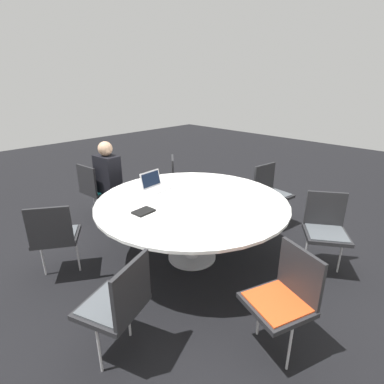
% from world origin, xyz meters
% --- Properties ---
extents(ground_plane, '(16.00, 16.00, 0.00)m').
position_xyz_m(ground_plane, '(0.00, 0.00, 0.00)').
color(ground_plane, black).
extents(conference_table, '(2.14, 2.14, 0.74)m').
position_xyz_m(conference_table, '(0.00, 0.00, 0.66)').
color(conference_table, '#B7B7BC').
rests_on(conference_table, ground_plane).
extents(chair_0, '(0.46, 0.48, 0.87)m').
position_xyz_m(chair_0, '(0.25, -1.75, 0.53)').
color(chair_0, '#262628').
rests_on(chair_0, ground_plane).
extents(chair_1, '(0.60, 0.59, 0.87)m').
position_xyz_m(chair_1, '(1.26, -0.76, 0.53)').
color(chair_1, '#262628').
rests_on(chair_1, ground_plane).
extents(chair_2, '(0.56, 0.55, 0.87)m').
position_xyz_m(chair_2, '(1.35, 0.58, 0.53)').
color(chair_2, '#262628').
rests_on(chair_2, ground_plane).
extents(chair_3, '(0.55, 0.56, 0.87)m').
position_xyz_m(chair_3, '(0.45, 1.40, 0.53)').
color(chair_3, '#262628').
rests_on(chair_3, ground_plane).
extents(chair_4, '(0.59, 0.60, 0.87)m').
position_xyz_m(chair_4, '(-0.88, 1.18, 0.53)').
color(chair_4, '#262628').
rests_on(chair_4, ground_plane).
extents(chair_5, '(0.50, 0.48, 0.87)m').
position_xyz_m(chair_5, '(-1.46, 0.15, 0.53)').
color(chair_5, '#262628').
rests_on(chair_5, ground_plane).
extents(chair_6, '(0.61, 0.61, 0.87)m').
position_xyz_m(chair_6, '(-0.92, -1.15, 0.53)').
color(chair_6, '#262628').
rests_on(chair_6, ground_plane).
extents(person_0, '(0.29, 0.38, 1.22)m').
position_xyz_m(person_0, '(0.14, -1.52, 0.72)').
color(person_0, black).
rests_on(person_0, ground_plane).
extents(laptop, '(0.34, 0.28, 0.21)m').
position_xyz_m(laptop, '(0.06, -0.59, 0.80)').
color(laptop, silver).
rests_on(laptop, conference_table).
extents(spiral_notebook, '(0.22, 0.16, 0.02)m').
position_xyz_m(spiral_notebook, '(0.58, -0.13, 0.75)').
color(spiral_notebook, black).
rests_on(spiral_notebook, conference_table).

